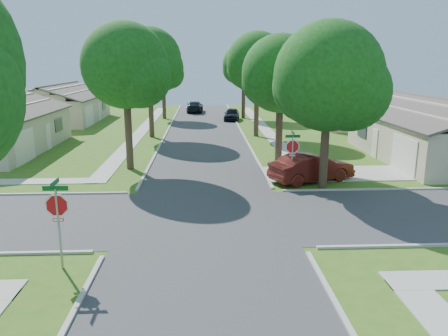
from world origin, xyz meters
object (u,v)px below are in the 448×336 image
stop_sign_sw (57,209)px  tree_w_far (163,71)px  car_curb_west (195,107)px  house_ne_far (351,109)px  tree_e_near (281,77)px  tree_w_mid (150,63)px  tree_e_far (244,67)px  tree_w_near (126,70)px  house_nw_far (62,108)px  tree_ne_corner (329,82)px  stop_sign_ne (292,149)px  car_driveway (312,167)px  tree_e_mid (258,66)px  house_ne_near (436,137)px  car_curb_east (232,114)px

stop_sign_sw → tree_w_far: (0.05, 38.71, 3.48)m
car_curb_west → house_ne_far: bearing=148.1°
stop_sign_sw → house_ne_far: (20.69, 33.70, -0.51)m
tree_e_near → tree_w_mid: 15.26m
tree_w_mid → tree_e_far: bearing=54.1°
tree_w_near → house_nw_far: bearing=116.3°
stop_sign_sw → tree_ne_corner: (11.06, 8.91, 3.56)m
stop_sign_ne → car_driveway: (1.30, 0.80, -1.23)m
stop_sign_ne → tree_w_far: 30.96m
tree_e_mid → tree_w_far: 16.06m
tree_w_mid → car_curb_west: (3.44, 19.62, -5.76)m
tree_w_far → tree_ne_corner: tree_ne_corner is taller
car_curb_west → tree_e_far: bearing=134.1°
tree_e_far → car_curb_west: bearing=132.0°
tree_w_far → house_ne_far: tree_w_far is taller
tree_e_mid → stop_sign_ne: bearing=-90.2°
tree_w_mid → house_nw_far: tree_w_mid is taller
stop_sign_sw → tree_e_far: bearing=76.3°
tree_w_mid → house_ne_near: tree_w_mid is taller
stop_sign_sw → tree_ne_corner: size_ratio=0.34×
tree_w_mid → house_ne_near: (20.63, -10.01, -4.97)m
tree_e_near → house_ne_near: size_ratio=0.61×
stop_sign_sw → tree_w_near: tree_w_near is taller
stop_sign_ne → tree_w_far: (-9.35, 29.31, 3.48)m
tree_w_near → tree_w_far: tree_w_near is taller
car_curb_west → house_nw_far: bearing=32.4°
stop_sign_sw → tree_ne_corner: 14.64m
stop_sign_ne → house_nw_far: (-20.69, 27.30, -0.51)m
tree_ne_corner → house_ne_far: (9.63, 24.79, -4.08)m
car_driveway → tree_e_mid: bearing=-17.7°
house_ne_near → car_curb_west: (-17.19, 29.63, -0.78)m
tree_w_far → house_ne_near: (20.64, -23.01, -3.99)m
car_driveway → tree_w_mid: bearing=12.1°
tree_w_near → tree_w_far: 25.01m
tree_ne_corner → tree_e_mid: bearing=95.4°
tree_w_far → car_curb_west: 8.86m
tree_e_mid → tree_ne_corner: (1.60, -16.80, -0.66)m
house_nw_far → house_ne_far: bearing=-5.4°
tree_w_mid → house_ne_far: (20.63, 7.99, -4.97)m
house_ne_far → tree_w_far: bearing=166.4°
tree_e_far → car_curb_east: 5.77m
car_driveway → car_curb_west: (-7.20, 35.13, -0.07)m
tree_w_far → car_driveway: 30.79m
tree_w_near → car_driveway: 12.40m
stop_sign_ne → tree_e_far: tree_e_far is taller
tree_w_mid → tree_ne_corner: 20.10m
house_ne_near → car_driveway: bearing=-151.2°
car_driveway → car_curb_east: (-2.80, 26.78, -0.11)m
house_nw_far → tree_e_near: bearing=-47.9°
tree_e_near → house_nw_far: 31.24m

